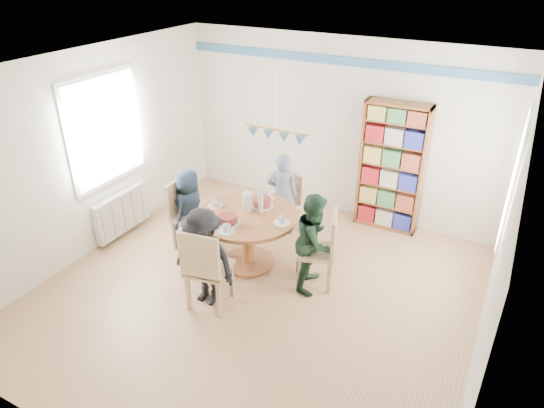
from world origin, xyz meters
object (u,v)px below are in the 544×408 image
Objects in this scene: radiator at (122,213)px; bookshelf at (392,169)px; dining_table at (248,227)px; person_right at (315,241)px; chair_right at (323,247)px; person_left at (190,209)px; person_far at (282,195)px; chair_near at (205,266)px; chair_far at (288,200)px; person_near at (204,257)px; chair_left at (185,211)px.

bookshelf is at bearing 31.48° from radiator.
dining_table is 0.95m from person_right.
chair_right is 1.98m from person_left.
chair_right is 0.80× the size of person_far.
chair_near is (0.04, -1.01, 0.03)m from dining_table.
person_near is (-0.10, -1.94, 0.12)m from chair_far.
chair_near reaches higher than chair_far.
person_left is 1.30m from person_near.
bookshelf is at bearing -20.65° from person_right.
bookshelf is (2.33, 1.84, 0.40)m from chair_left.
chair_near is at bearing -43.64° from chair_left.
chair_far is 1.37m from person_right.
radiator is at bearing -81.86° from person_left.
bookshelf reaches higher than person_near.
radiator is at bearing 84.74° from person_right.
bookshelf is at bearing 32.50° from chair_far.
chair_near is 0.86× the size of person_near.
person_far is at bearing 90.52° from chair_near.
dining_table is 1.05× the size of person_near.
person_right reaches higher than person_near.
person_left is at bearing 21.28° from person_far.
chair_left is 0.98× the size of chair_right.
bookshelf is (1.30, 0.91, 0.32)m from person_far.
radiator is 2.41m from chair_far.
chair_far is at bearing 89.46° from chair_near.
dining_table is 0.68× the size of bookshelf.
chair_left is at bearing 20.74° from person_far.
chair_left reaches higher than radiator.
chair_near is at bearing -133.43° from chair_right.
chair_right is (1.04, 0.04, -0.01)m from dining_table.
bookshelf is (1.32, 1.83, 0.39)m from dining_table.
person_near is at bearing -92.58° from dining_table.
chair_right is 0.94× the size of chair_near.
radiator is 3.06m from chair_right.
person_near is at bearing 39.80° from person_left.
chair_near reaches higher than dining_table.
dining_table is at bearing 67.07° from person_far.
chair_left is at bearing -135.74° from chair_far.
radiator is at bearing -168.94° from chair_left.
chair_right is 1.39m from chair_far.
person_left is at bearing -141.49° from bookshelf.
chair_right is at bearing 4.67° from radiator.
chair_far is at bearing 30.85° from radiator.
chair_right is at bearing -99.11° from bookshelf.
bookshelf is (1.37, 2.74, 0.32)m from person_near.
person_far is (-1.01, 0.88, 0.07)m from chair_right.
person_left is at bearing 133.61° from chair_near.
dining_table is 0.95m from person_left.
chair_near reaches higher than chair_left.
radiator is 0.80× the size of person_far.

